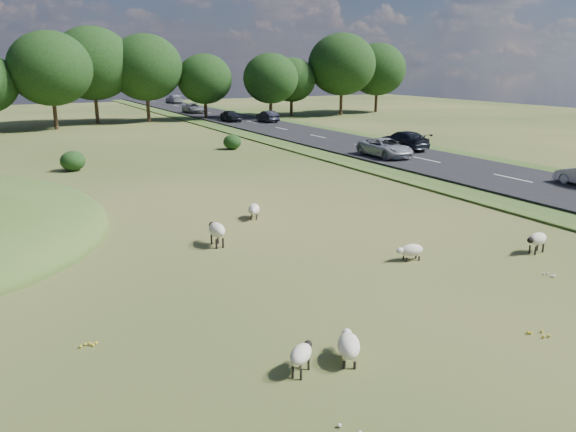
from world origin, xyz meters
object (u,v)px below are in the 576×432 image
Objects in this scene: sheep_2 at (301,354)px; sheep_4 at (254,210)px; car_4 at (174,99)px; car_5 at (385,148)px; sheep_3 at (349,345)px; car_6 at (403,140)px; sheep_1 at (537,239)px; car_0 at (267,116)px; sheep_0 at (217,230)px; car_7 at (231,116)px; sheep_5 at (411,250)px; car_1 at (194,108)px.

sheep_4 is (4.74, 13.23, -0.06)m from sheep_2.
car_5 is (-3.80, -68.98, -0.07)m from car_4.
sheep_3 is 96.15m from car_4.
sheep_4 is at bearing 34.37° from car_6.
sheep_1 is 0.29× the size of car_0.
car_6 reaches higher than sheep_1.
sheep_1 is 1.20× the size of sheep_2.
sheep_3 is (-0.40, -10.21, -0.22)m from sheep_0.
sheep_1 is at bearing -99.09° from car_7.
sheep_5 is 89.76m from car_4.
car_6 is (0.00, -26.34, 0.08)m from car_0.
car_5 is at bearing 86.85° from car_4.
sheep_2 is at bearing 65.18° from car_0.
sheep_2 is 58.56m from car_0.
car_0 is at bearing -77.51° from car_1.
sheep_3 is at bearing 48.72° from sheep_5.
car_7 is (8.38, 52.35, 0.37)m from sheep_1.
car_6 is (3.80, -43.50, 0.05)m from car_1.
sheep_0 reaches higher than sheep_5.
sheep_2 is 0.19× the size of car_4.
car_0 is at bearing -26.01° from sheep_0.
car_7 reaches higher than sheep_2.
car_0 is at bearing -90.00° from car_6.
sheep_4 is at bearing 76.06° from car_4.
sheep_3 is 1.01× the size of sheep_4.
sheep_3 is 0.25× the size of car_1.
car_5 is at bearing -120.88° from sheep_1.
car_0 is at bearing 5.25° from sheep_3.
car_7 is (19.10, 45.70, 0.26)m from sheep_0.
car_4 is at bearing -90.00° from car_0.
sheep_0 is 0.33× the size of car_0.
car_6 reaches higher than car_5.
sheep_0 is 0.26× the size of car_4.
sheep_4 is at bearing -105.71° from car_1.
car_0 is 26.34m from car_6.
car_4 reaches higher than sheep_4.
sheep_0 is 1.18× the size of sheep_5.
sheep_4 is 0.24× the size of car_6.
car_1 is at bearing -106.03° from sheep_1.
car_1 is at bearing -77.51° from car_0.
sheep_4 is (3.44, 13.30, -0.01)m from sheep_3.
sheep_0 is 4.35m from sheep_4.
car_1 is 1.25× the size of car_7.
sheep_0 is at bearing -107.61° from car_1.
car_4 is at bearing 14.86° from sheep_3.
sheep_5 is at bearing -101.50° from car_1.
car_4 reaches higher than car_6.
car_6 is (23.29, 26.88, 0.55)m from sheep_3.
sheep_3 is (-11.11, -3.56, -0.12)m from sheep_1.
sheep_5 is 51.01m from car_0.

